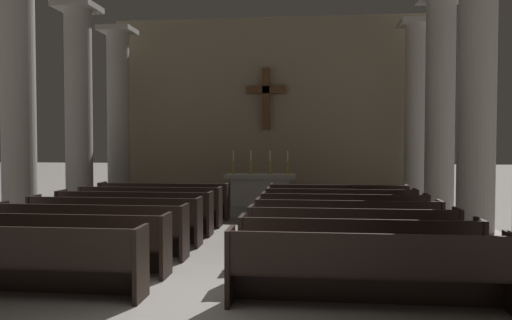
{
  "coord_description": "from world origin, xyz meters",
  "views": [
    {
      "loc": [
        1.58,
        -6.25,
        2.03
      ],
      "look_at": [
        0.0,
        8.26,
        1.49
      ],
      "focal_mm": 35.77,
      "sensor_mm": 36.0,
      "label": 1
    }
  ],
  "objects": [
    {
      "name": "column_right_second",
      "position": [
        4.87,
        4.42,
        2.83
      ],
      "size": [
        1.11,
        1.11,
        5.82
      ],
      "color": "#ADA89E",
      "rests_on": "ground"
    },
    {
      "name": "apse_with_cross",
      "position": [
        0.0,
        11.77,
        3.19
      ],
      "size": [
        10.93,
        0.51,
        6.37
      ],
      "color": "gray",
      "rests_on": "ground"
    },
    {
      "name": "pew_right_row_3",
      "position": [
        2.25,
        2.19,
        0.48
      ],
      "size": [
        3.41,
        0.5,
        0.95
      ],
      "color": "black",
      "rests_on": "ground"
    },
    {
      "name": "pew_right_row_2",
      "position": [
        2.25,
        1.08,
        0.48
      ],
      "size": [
        3.41,
        0.5,
        0.95
      ],
      "color": "black",
      "rests_on": "ground"
    },
    {
      "name": "pew_right_row_4",
      "position": [
        2.25,
        3.31,
        0.48
      ],
      "size": [
        3.41,
        0.5,
        0.95
      ],
      "color": "black",
      "rests_on": "ground"
    },
    {
      "name": "column_left_third",
      "position": [
        -4.87,
        7.36,
        2.83
      ],
      "size": [
        1.11,
        1.11,
        5.82
      ],
      "color": "#ADA89E",
      "rests_on": "ground"
    },
    {
      "name": "pew_right_row_6",
      "position": [
        2.25,
        5.54,
        0.48
      ],
      "size": [
        3.41,
        0.5,
        0.95
      ],
      "color": "black",
      "rests_on": "ground"
    },
    {
      "name": "column_left_fourth",
      "position": [
        -4.87,
        10.3,
        2.83
      ],
      "size": [
        1.11,
        1.11,
        5.82
      ],
      "color": "#ADA89E",
      "rests_on": "ground"
    },
    {
      "name": "column_right_third",
      "position": [
        4.87,
        7.36,
        2.83
      ],
      "size": [
        1.11,
        1.11,
        5.82
      ],
      "color": "#ADA89E",
      "rests_on": "ground"
    },
    {
      "name": "pew_left_row_5",
      "position": [
        -2.25,
        4.42,
        0.48
      ],
      "size": [
        3.41,
        0.5,
        0.95
      ],
      "color": "black",
      "rests_on": "ground"
    },
    {
      "name": "candlestick_outer_left",
      "position": [
        -0.85,
        9.55,
        1.25
      ],
      "size": [
        0.16,
        0.16,
        0.73
      ],
      "color": "#B79338",
      "rests_on": "altar"
    },
    {
      "name": "ground_plane",
      "position": [
        0.0,
        0.0,
        0.0
      ],
      "size": [
        80.0,
        80.0,
        0.0
      ],
      "primitive_type": "plane",
      "color": "gray"
    },
    {
      "name": "pew_left_row_3",
      "position": [
        -2.25,
        2.19,
        0.48
      ],
      "size": [
        3.41,
        0.5,
        0.95
      ],
      "color": "black",
      "rests_on": "ground"
    },
    {
      "name": "altar",
      "position": [
        0.0,
        9.55,
        0.53
      ],
      "size": [
        2.2,
        0.9,
        1.01
      ],
      "color": "#BCB7AD",
      "rests_on": "ground"
    },
    {
      "name": "pew_left_row_7",
      "position": [
        -2.25,
        6.65,
        0.48
      ],
      "size": [
        3.41,
        0.5,
        0.95
      ],
      "color": "black",
      "rests_on": "ground"
    },
    {
      "name": "candlestick_outer_right",
      "position": [
        0.85,
        9.55,
        1.25
      ],
      "size": [
        0.16,
        0.16,
        0.73
      ],
      "color": "#B79338",
      "rests_on": "altar"
    },
    {
      "name": "pew_left_row_4",
      "position": [
        -2.25,
        3.31,
        0.48
      ],
      "size": [
        3.41,
        0.5,
        0.95
      ],
      "color": "black",
      "rests_on": "ground"
    },
    {
      "name": "pew_right_row_1",
      "position": [
        2.25,
        -0.04,
        0.48
      ],
      "size": [
        3.41,
        0.5,
        0.95
      ],
      "color": "black",
      "rests_on": "ground"
    },
    {
      "name": "pew_right_row_7",
      "position": [
        2.25,
        6.65,
        0.48
      ],
      "size": [
        3.41,
        0.5,
        0.95
      ],
      "color": "black",
      "rests_on": "ground"
    },
    {
      "name": "column_right_fourth",
      "position": [
        4.87,
        10.3,
        2.83
      ],
      "size": [
        1.11,
        1.11,
        5.82
      ],
      "color": "#ADA89E",
      "rests_on": "ground"
    },
    {
      "name": "candlestick_inner_right",
      "position": [
        0.3,
        9.55,
        1.25
      ],
      "size": [
        0.16,
        0.16,
        0.73
      ],
      "color": "#B79338",
      "rests_on": "altar"
    },
    {
      "name": "pew_left_row_2",
      "position": [
        -2.25,
        1.08,
        0.48
      ],
      "size": [
        3.41,
        0.5,
        0.95
      ],
      "color": "black",
      "rests_on": "ground"
    },
    {
      "name": "pew_left_row_6",
      "position": [
        -2.25,
        5.54,
        0.48
      ],
      "size": [
        3.41,
        0.5,
        0.95
      ],
      "color": "black",
      "rests_on": "ground"
    },
    {
      "name": "pew_right_row_5",
      "position": [
        2.25,
        4.42,
        0.48
      ],
      "size": [
        3.41,
        0.5,
        0.95
      ],
      "color": "black",
      "rests_on": "ground"
    },
    {
      "name": "column_left_second",
      "position": [
        -4.87,
        4.42,
        2.83
      ],
      "size": [
        1.11,
        1.11,
        5.82
      ],
      "color": "#ADA89E",
      "rests_on": "ground"
    },
    {
      "name": "candlestick_inner_left",
      "position": [
        -0.3,
        9.55,
        1.25
      ],
      "size": [
        0.16,
        0.16,
        0.73
      ],
      "color": "#B79338",
      "rests_on": "altar"
    },
    {
      "name": "pew_left_row_1",
      "position": [
        -2.25,
        -0.04,
        0.48
      ],
      "size": [
        3.41,
        0.5,
        0.95
      ],
      "color": "black",
      "rests_on": "ground"
    }
  ]
}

